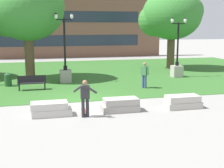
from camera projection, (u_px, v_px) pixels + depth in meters
ground_plane at (83, 102)px, 16.92m from camera, size 140.00×140.00×0.00m
grass_lawn at (66, 74)px, 26.47m from camera, size 40.00×20.00×0.02m
concrete_block_center at (51, 109)px, 14.34m from camera, size 1.83×0.90×0.64m
concrete_block_left at (120, 105)px, 15.07m from camera, size 1.80×0.90×0.64m
concrete_block_right at (183, 102)px, 15.69m from camera, size 1.80×0.90×0.64m
person_skateboarder at (85, 96)px, 13.97m from camera, size 1.04×0.61×1.71m
skateboard at (84, 112)px, 14.66m from camera, size 0.28×1.03×0.14m
park_bench_near_left at (32, 82)px, 20.04m from camera, size 1.81×0.58×0.90m
lamp_post_left at (65, 68)px, 22.60m from camera, size 1.32×0.80×4.98m
lamp_post_center at (177, 65)px, 25.00m from camera, size 1.32×0.80×4.72m
tree_near_left at (26, 11)px, 23.24m from camera, size 5.74×5.47×7.58m
tree_near_right at (171, 15)px, 29.08m from camera, size 5.81×5.53×7.46m
trash_bin at (8, 79)px, 21.21m from camera, size 0.49×0.49×0.96m
person_bystander_near_lawn at (144, 74)px, 20.49m from camera, size 0.44×0.67×1.71m
building_facade_distant at (67, 20)px, 39.80m from camera, size 24.99×1.03×9.68m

